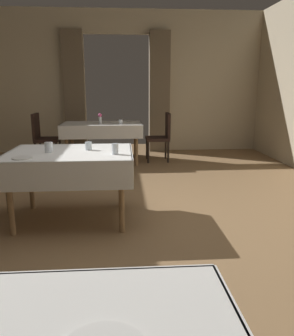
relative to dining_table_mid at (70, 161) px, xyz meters
name	(u,v)px	position (x,y,z in m)	size (l,w,h in m)	color
ground	(114,221)	(0.44, -0.11, -0.65)	(10.08, 10.08, 0.00)	olive
wall_back	(117,82)	(0.44, 4.07, 0.86)	(6.40, 0.27, 3.00)	beige
dining_table_mid	(70,161)	(0.00, 0.00, 0.00)	(1.29, 0.97, 0.75)	olive
dining_table_far	(102,128)	(0.17, 2.86, 0.01)	(1.49, 0.88, 0.75)	olive
chair_far_right	(162,135)	(1.30, 2.91, -0.14)	(0.44, 0.44, 0.93)	black
chair_far_left	(43,135)	(-0.96, 2.95, -0.14)	(0.44, 0.44, 0.93)	black
plate_mid_a	(22,158)	(-0.40, -0.33, 0.10)	(0.19, 0.19, 0.01)	white
glass_mid_b	(89,146)	(0.19, 0.08, 0.14)	(0.07, 0.07, 0.09)	silver
glass_mid_c	(49,147)	(-0.21, -0.03, 0.15)	(0.08, 0.08, 0.10)	silver
glass_mid_d	(115,149)	(0.47, -0.18, 0.15)	(0.06, 0.06, 0.11)	silver
flower_vase_far	(100,118)	(0.14, 2.67, 0.20)	(0.07, 0.07, 0.20)	silver
glass_far_b	(121,122)	(0.51, 2.64, 0.14)	(0.08, 0.08, 0.09)	silver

